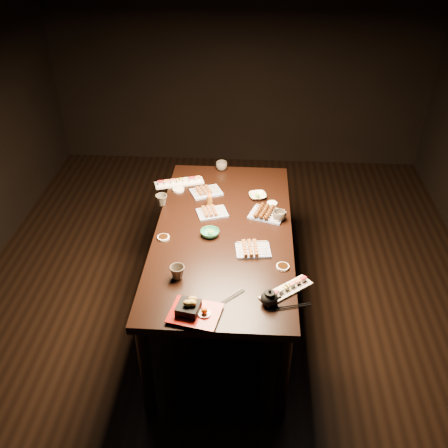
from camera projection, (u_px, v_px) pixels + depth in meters
The scene contains 23 objects.
ground at pixel (225, 313), 3.72m from camera, with size 5.00×5.00×0.00m, color black.
dining_table at pixel (224, 274), 3.50m from camera, with size 0.90×1.80×0.75m, color black.
sushi_platter_near at pixel (286, 289), 2.79m from camera, with size 0.33×0.09×0.04m, color white, non-canonical shape.
sushi_platter_far at pixel (179, 181), 3.79m from camera, with size 0.37×0.10×0.04m, color white, non-canonical shape.
yakitori_plate_center at pixel (212, 211), 3.44m from camera, with size 0.20×0.15×0.05m, color #828EB6, non-canonical shape.
yakitori_plate_right at pixel (253, 248), 3.09m from camera, with size 0.21×0.15×0.05m, color #828EB6, non-canonical shape.
yakitori_plate_left at pixel (206, 190), 3.68m from camera, with size 0.22×0.16×0.06m, color #828EB6, non-canonical shape.
tsukune_plate at pixel (267, 212), 3.42m from camera, with size 0.23×0.17×0.06m, color #828EB6, non-canonical shape.
edamame_bowl_green at pixel (210, 233), 3.24m from camera, with size 0.12×0.12×0.04m, color #287B53.
edamame_bowl_cream at pixel (258, 196), 3.63m from camera, with size 0.12×0.12×0.03m, color beige.
tempura_tray at pixel (195, 309), 2.62m from camera, with size 0.27×0.21×0.10m, color black, non-canonical shape.
teacup_near_left at pixel (177, 272), 2.88m from camera, with size 0.09×0.09×0.08m, color #4B4339.
teacup_mid_right at pixel (279, 216), 3.37m from camera, with size 0.09×0.09×0.07m, color #4B4339.
teacup_far_left at pixel (162, 200), 3.54m from camera, with size 0.08×0.08×0.08m, color #4B4339.
teacup_far_right at pixel (222, 166), 3.97m from camera, with size 0.09×0.09×0.07m, color #4B4339.
teapot at pixel (269, 297), 2.69m from camera, with size 0.12×0.12×0.10m, color black, non-canonical shape.
condiment_bottle at pixel (210, 199), 3.50m from camera, with size 0.04×0.04×0.12m, color brown.
sauce_dish_west at pixel (163, 238), 3.22m from camera, with size 0.08×0.08×0.01m, color white.
sauce_dish_east at pixel (272, 203), 3.56m from camera, with size 0.07×0.07×0.01m, color white.
sauce_dish_se at pixel (283, 267), 2.97m from camera, with size 0.08×0.08×0.01m, color white.
sauce_dish_nw at pixel (178, 190), 3.72m from camera, with size 0.09×0.09×0.02m, color white.
chopsticks_near at pixel (227, 300), 2.74m from camera, with size 0.25×0.02×0.01m, color black, non-canonical shape.
chopsticks_se at pixel (289, 307), 2.69m from camera, with size 0.24×0.02×0.01m, color black, non-canonical shape.
Camera 1 is at (0.16, -2.68, 2.65)m, focal length 40.00 mm.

